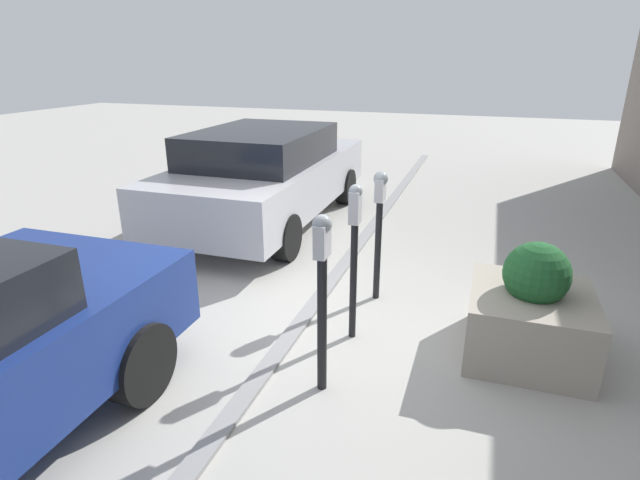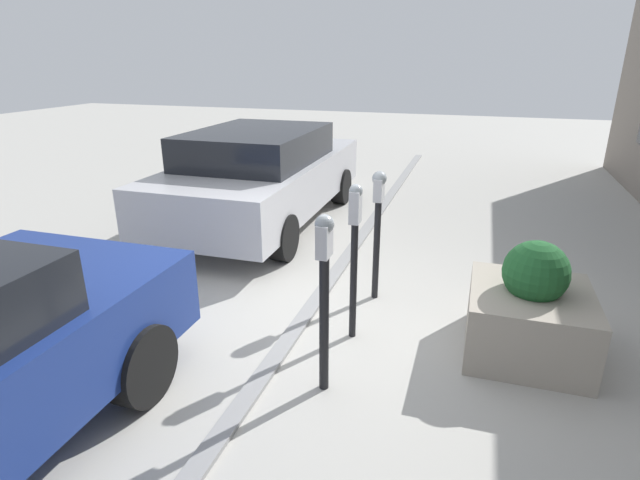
# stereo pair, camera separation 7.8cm
# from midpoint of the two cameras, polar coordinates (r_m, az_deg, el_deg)

# --- Properties ---
(ground_plane) EXTENTS (40.00, 40.00, 0.00)m
(ground_plane) POSITION_cam_midpoint_polar(r_m,az_deg,el_deg) (5.08, -1.15, -10.02)
(ground_plane) COLOR #ADAAA3
(curb_strip) EXTENTS (19.00, 0.16, 0.04)m
(curb_strip) POSITION_cam_midpoint_polar(r_m,az_deg,el_deg) (5.09, -2.01, -9.68)
(curb_strip) COLOR gray
(curb_strip) RESTS_ON ground_plane
(parking_meter_nearest) EXTENTS (0.17, 0.15, 1.49)m
(parking_meter_nearest) POSITION_cam_midpoint_polar(r_m,az_deg,el_deg) (3.78, 0.83, -4.66)
(parking_meter_nearest) COLOR black
(parking_meter_nearest) RESTS_ON ground_plane
(parking_meter_second) EXTENTS (0.14, 0.12, 1.51)m
(parking_meter_second) POSITION_cam_midpoint_polar(r_m,az_deg,el_deg) (4.53, 4.44, -0.16)
(parking_meter_second) COLOR black
(parking_meter_second) RESTS_ON ground_plane
(parking_meter_middle) EXTENTS (0.18, 0.15, 1.45)m
(parking_meter_middle) POSITION_cam_midpoint_polar(r_m,az_deg,el_deg) (5.34, 7.21, 2.94)
(parking_meter_middle) COLOR black
(parking_meter_middle) RESTS_ON ground_plane
(planter_box) EXTENTS (1.11, 1.04, 1.08)m
(planter_box) POSITION_cam_midpoint_polar(r_m,az_deg,el_deg) (4.87, 23.30, -7.78)
(planter_box) COLOR #A39989
(planter_box) RESTS_ON ground_plane
(parked_car_middle) EXTENTS (4.63, 2.03, 1.52)m
(parked_car_middle) POSITION_cam_midpoint_polar(r_m,az_deg,el_deg) (8.02, -5.92, 7.49)
(parked_car_middle) COLOR #B7B7BC
(parked_car_middle) RESTS_ON ground_plane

